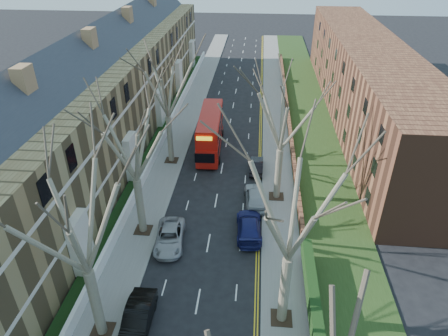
# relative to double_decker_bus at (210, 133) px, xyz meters

# --- Properties ---
(pavement_left) EXTENTS (3.00, 102.00, 0.12)m
(pavement_left) POSITION_rel_double_decker_bus_xyz_m (-4.28, 7.81, -2.06)
(pavement_left) COLOR slate
(pavement_left) RESTS_ON ground
(pavement_right) EXTENTS (3.00, 102.00, 0.12)m
(pavement_right) POSITION_rel_double_decker_bus_xyz_m (7.72, 7.81, -2.06)
(pavement_right) COLOR slate
(pavement_right) RESTS_ON ground
(terrace_left) EXTENTS (9.70, 78.00, 13.60)m
(terrace_left) POSITION_rel_double_decker_bus_xyz_m (-11.93, -0.19, 3.41)
(terrace_left) COLOR olive
(terrace_left) RESTS_ON ground
(flats_right) EXTENTS (13.97, 54.00, 10.00)m
(flats_right) POSITION_rel_double_decker_bus_xyz_m (19.18, 11.81, 2.86)
(flats_right) COLOR brown
(flats_right) RESTS_ON ground
(front_wall_left) EXTENTS (0.30, 78.00, 1.00)m
(front_wall_left) POSITION_rel_double_decker_bus_xyz_m (-5.93, -0.19, -1.50)
(front_wall_left) COLOR white
(front_wall_left) RESTS_ON ground
(grass_verge_right) EXTENTS (6.00, 102.00, 0.06)m
(grass_verge_right) POSITION_rel_double_decker_bus_xyz_m (12.22, 7.81, -1.97)
(grass_verge_right) COLOR #1F3613
(grass_verge_right) RESTS_ON ground
(tree_left_mid) EXTENTS (10.50, 10.50, 14.71)m
(tree_left_mid) POSITION_rel_double_decker_bus_xyz_m (-3.98, -25.19, 7.44)
(tree_left_mid) COLOR brown
(tree_left_mid) RESTS_ON ground
(tree_left_far) EXTENTS (10.15, 10.15, 14.22)m
(tree_left_far) POSITION_rel_double_decker_bus_xyz_m (-3.98, -15.19, 7.12)
(tree_left_far) COLOR brown
(tree_left_far) RESTS_ON ground
(tree_left_dist) EXTENTS (10.50, 10.50, 14.71)m
(tree_left_dist) POSITION_rel_double_decker_bus_xyz_m (-3.98, -3.19, 7.44)
(tree_left_dist) COLOR brown
(tree_left_dist) RESTS_ON ground
(tree_right_mid) EXTENTS (10.50, 10.50, 14.71)m
(tree_right_mid) POSITION_rel_double_decker_bus_xyz_m (7.42, -23.19, 7.44)
(tree_right_mid) COLOR brown
(tree_right_mid) RESTS_ON ground
(tree_right_far) EXTENTS (10.15, 10.15, 14.22)m
(tree_right_far) POSITION_rel_double_decker_bus_xyz_m (7.42, -9.19, 7.12)
(tree_right_far) COLOR brown
(tree_right_far) RESTS_ON ground
(double_decker_bus) EXTENTS (2.90, 10.35, 4.32)m
(double_decker_bus) POSITION_rel_double_decker_bus_xyz_m (0.00, 0.00, 0.00)
(double_decker_bus) COLOR #A7120B
(double_decker_bus) RESTS_ON ground
(car_left_mid) EXTENTS (1.70, 4.69, 1.54)m
(car_left_mid) POSITION_rel_double_decker_bus_xyz_m (-1.79, -24.56, -1.35)
(car_left_mid) COLOR black
(car_left_mid) RESTS_ON ground
(car_left_far) EXTENTS (2.68, 5.07, 1.36)m
(car_left_far) POSITION_rel_double_decker_bus_xyz_m (-1.39, -16.53, -1.44)
(car_left_far) COLOR #999A9F
(car_left_far) RESTS_ON ground
(car_right_near) EXTENTS (2.39, 5.20, 1.47)m
(car_right_near) POSITION_rel_double_decker_bus_xyz_m (4.97, -14.68, -1.38)
(car_right_near) COLOR navy
(car_right_near) RESTS_ON ground
(car_right_mid) EXTENTS (2.29, 4.69, 1.54)m
(car_right_mid) POSITION_rel_double_decker_bus_xyz_m (5.37, -10.29, -1.35)
(car_right_mid) COLOR #9EA1A6
(car_right_mid) RESTS_ON ground
(car_right_far) EXTENTS (1.42, 3.91, 1.28)m
(car_right_far) POSITION_rel_double_decker_bus_xyz_m (5.42, -4.38, -1.48)
(car_right_far) COLOR black
(car_right_far) RESTS_ON ground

